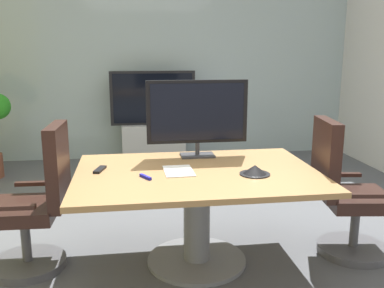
{
  "coord_description": "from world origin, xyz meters",
  "views": [
    {
      "loc": [
        -0.41,
        -3.17,
        1.62
      ],
      "look_at": [
        0.07,
        0.07,
        0.88
      ],
      "focal_mm": 39.92,
      "sensor_mm": 36.0,
      "label": 1
    }
  ],
  "objects": [
    {
      "name": "conference_table",
      "position": [
        0.07,
        -0.18,
        0.54
      ],
      "size": [
        1.78,
        1.24,
        0.73
      ],
      "color": "olive",
      "rests_on": "ground"
    },
    {
      "name": "office_chair_right",
      "position": [
        1.24,
        -0.2,
        0.46
      ],
      "size": [
        0.62,
        0.6,
        1.09
      ],
      "rotation": [
        0.0,
        0.0,
        1.43
      ],
      "color": "#4C4C51",
      "rests_on": "ground"
    },
    {
      "name": "office_chair_left",
      "position": [
        -1.11,
        -0.09,
        0.46
      ],
      "size": [
        0.6,
        0.58,
        1.09
      ],
      "rotation": [
        0.0,
        0.0,
        -1.61
      ],
      "color": "#4C4C51",
      "rests_on": "ground"
    },
    {
      "name": "wall_display_unit",
      "position": [
        -0.08,
        2.9,
        0.44
      ],
      "size": [
        1.2,
        0.36,
        1.31
      ],
      "color": "#B7BABC",
      "rests_on": "ground"
    },
    {
      "name": "whiteboard_marker",
      "position": [
        -0.32,
        -0.3,
        0.74
      ],
      "size": [
        0.08,
        0.12,
        0.02
      ],
      "primitive_type": "cube",
      "rotation": [
        0.0,
        0.0,
        -1.05
      ],
      "color": "#1919A5",
      "rests_on": "conference_table"
    },
    {
      "name": "tv_monitor",
      "position": [
        0.14,
        0.27,
        1.09
      ],
      "size": [
        0.84,
        0.18,
        0.64
      ],
      "color": "#333338",
      "rests_on": "conference_table"
    },
    {
      "name": "remote_control",
      "position": [
        -0.64,
        -0.06,
        0.74
      ],
      "size": [
        0.09,
        0.18,
        0.02
      ],
      "primitive_type": "cube",
      "rotation": [
        0.0,
        0.0,
        -0.26
      ],
      "color": "black",
      "rests_on": "conference_table"
    },
    {
      "name": "ground_plane",
      "position": [
        0.0,
        0.0,
        0.0
      ],
      "size": [
        7.5,
        7.5,
        0.0
      ],
      "primitive_type": "plane",
      "color": "#515459"
    },
    {
      "name": "wall_back_glass_partition",
      "position": [
        0.0,
        3.25,
        1.44
      ],
      "size": [
        5.92,
        0.1,
        2.89
      ],
      "primitive_type": "cube",
      "color": "#9EB2B7",
      "rests_on": "ground"
    },
    {
      "name": "paper_notepad",
      "position": [
        -0.07,
        -0.17,
        0.73
      ],
      "size": [
        0.22,
        0.3,
        0.01
      ],
      "primitive_type": "cube",
      "rotation": [
        0.0,
        0.0,
        0.02
      ],
      "color": "white",
      "rests_on": "conference_table"
    },
    {
      "name": "conference_phone",
      "position": [
        0.47,
        -0.33,
        0.76
      ],
      "size": [
        0.22,
        0.22,
        0.07
      ],
      "color": "black",
      "rests_on": "conference_table"
    }
  ]
}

